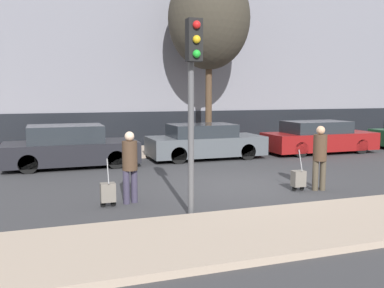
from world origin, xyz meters
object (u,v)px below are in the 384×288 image
(parked_car_1, at_px, (205,142))
(trolley_right, at_px, (298,179))
(trolley_left, at_px, (108,192))
(bare_tree_near_crossing, at_px, (209,19))
(pedestrian_left, at_px, (130,163))
(traffic_light, at_px, (193,79))
(pedestrian_right, at_px, (320,154))
(parked_car_0, at_px, (70,147))
(parked_car_2, at_px, (319,138))

(parked_car_1, bearing_deg, trolley_right, -86.71)
(trolley_left, distance_m, bare_tree_near_crossing, 11.16)
(pedestrian_left, bearing_deg, traffic_light, -73.81)
(pedestrian_left, bearing_deg, parked_car_1, 38.00)
(pedestrian_left, xyz_separation_m, trolley_left, (-0.53, -0.16, -0.60))
(trolley_left, height_order, trolley_right, trolley_left)
(parked_car_1, relative_size, bare_tree_near_crossing, 0.57)
(pedestrian_right, bearing_deg, parked_car_0, 146.82)
(parked_car_1, distance_m, trolley_right, 5.83)
(pedestrian_left, distance_m, trolley_left, 0.81)
(parked_car_2, bearing_deg, parked_car_1, 178.33)
(parked_car_0, relative_size, pedestrian_right, 2.64)
(parked_car_0, xyz_separation_m, pedestrian_right, (5.80, -5.69, 0.28))
(traffic_light, bearing_deg, bare_tree_near_crossing, 66.88)
(trolley_right, xyz_separation_m, bare_tree_near_crossing, (0.75, 8.19, 5.26))
(pedestrian_right, bearing_deg, parked_car_1, 109.63)
(parked_car_0, distance_m, trolley_left, 5.56)
(parked_car_1, height_order, trolley_right, parked_car_1)
(trolley_left, bearing_deg, parked_car_2, 30.71)
(parked_car_0, distance_m, traffic_light, 7.44)
(parked_car_2, relative_size, pedestrian_right, 2.79)
(parked_car_1, xyz_separation_m, pedestrian_right, (0.87, -5.92, 0.31))
(pedestrian_left, distance_m, trolley_right, 4.32)
(pedestrian_left, bearing_deg, pedestrian_right, -20.71)
(trolley_left, height_order, pedestrian_right, pedestrian_right)
(parked_car_2, relative_size, pedestrian_left, 2.83)
(pedestrian_right, relative_size, trolley_right, 1.56)
(parked_car_2, xyz_separation_m, pedestrian_left, (-8.93, -5.45, 0.30))
(parked_car_0, height_order, bare_tree_near_crossing, bare_tree_near_crossing)
(parked_car_2, distance_m, traffic_light, 10.78)
(parked_car_2, height_order, pedestrian_left, pedestrian_left)
(parked_car_2, relative_size, trolley_left, 4.32)
(trolley_right, bearing_deg, trolley_left, 179.36)
(parked_car_0, relative_size, traffic_light, 1.13)
(parked_car_2, height_order, pedestrian_right, pedestrian_right)
(trolley_left, bearing_deg, traffic_light, -41.65)
(trolley_left, relative_size, trolley_right, 1.01)
(parked_car_2, relative_size, trolley_right, 4.36)
(parked_car_0, relative_size, parked_car_1, 1.01)
(pedestrian_left, xyz_separation_m, traffic_light, (0.97, -1.49, 1.84))
(pedestrian_right, relative_size, bare_tree_near_crossing, 0.22)
(parked_car_1, bearing_deg, pedestrian_right, -81.61)
(parked_car_0, bearing_deg, traffic_light, -74.00)
(pedestrian_left, xyz_separation_m, trolley_right, (4.27, -0.21, -0.61))
(parked_car_1, xyz_separation_m, trolley_left, (-4.46, -5.76, -0.30))
(parked_car_1, bearing_deg, traffic_light, -112.67)
(pedestrian_right, distance_m, trolley_right, 0.83)
(pedestrian_left, bearing_deg, parked_car_0, 83.60)
(trolley_left, relative_size, pedestrian_right, 0.65)
(parked_car_1, relative_size, pedestrian_right, 2.62)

